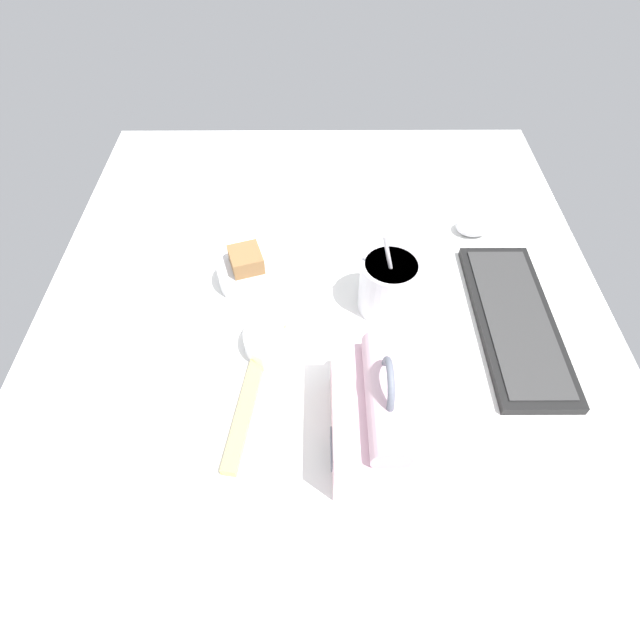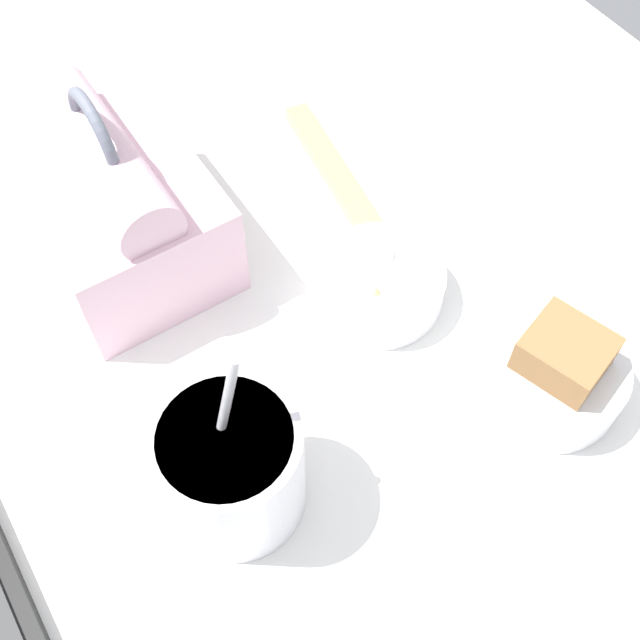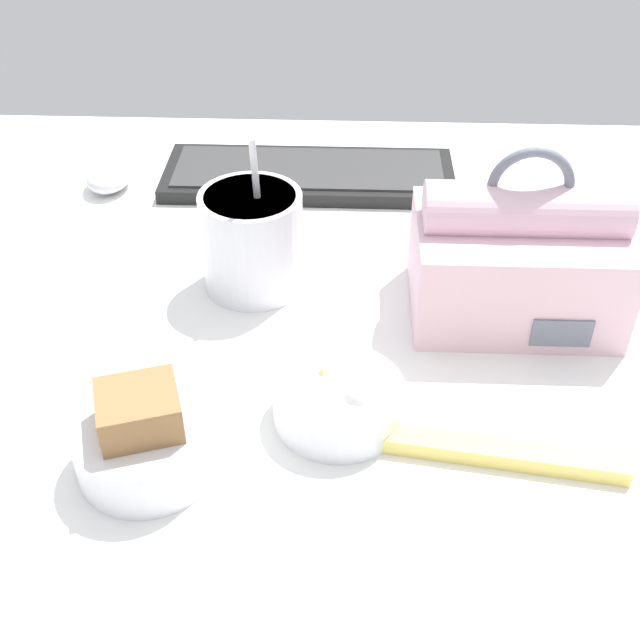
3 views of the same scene
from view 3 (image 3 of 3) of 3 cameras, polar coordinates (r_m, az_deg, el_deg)
desk_surface at (r=79.81cm, az=-1.33°, el=-3.00°), size 140.00×110.00×2.00cm
keyboard at (r=108.20cm, az=-0.79°, el=10.30°), size 38.29×13.90×2.10cm
lunch_bag at (r=83.57cm, az=13.87°, el=4.30°), size 20.78×15.02×18.66cm
soup_cup at (r=85.79cm, az=-4.84°, el=5.74°), size 10.84×10.84×18.40cm
bento_bowl_sandwich at (r=68.11cm, az=-12.37°, el=-8.33°), size 11.72×11.72×8.22cm
bento_bowl_snacks at (r=71.44cm, az=1.34°, el=-5.71°), size 11.69×11.69×5.03cm
computer_mouse at (r=109.93cm, az=-14.80°, el=9.82°), size 5.67×7.51×3.23cm
chopstick_case at (r=70.34cm, az=12.78°, el=-9.22°), size 21.16×5.42×1.60cm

